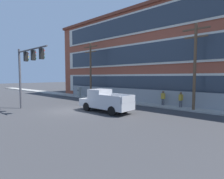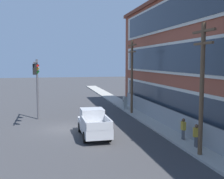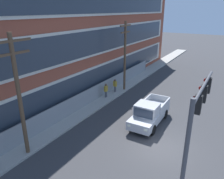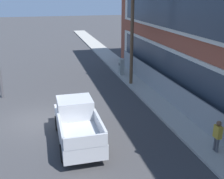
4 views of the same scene
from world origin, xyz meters
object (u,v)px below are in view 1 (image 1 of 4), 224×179
Objects in this scene: pickup_truck_silver at (104,101)px; pedestrian_by_fence at (181,99)px; utility_pole_near_corner at (91,68)px; traffic_signal_mast at (27,64)px; electrical_cabinet at (79,92)px; pedestrian_near_cabinet at (163,98)px; utility_pole_midblock at (195,63)px.

pedestrian_by_fence is (4.78, 6.01, 0.02)m from pickup_truck_silver.
utility_pole_near_corner is (-7.98, 5.47, 3.51)m from pickup_truck_silver.
pedestrian_by_fence is at bearing 44.62° from traffic_signal_mast.
electrical_cabinet is at bearing 152.93° from pickup_truck_silver.
pedestrian_near_cabinet is (13.57, 0.60, 0.17)m from electrical_cabinet.
utility_pole_near_corner is at bearing 145.55° from pickup_truck_silver.
pedestrian_near_cabinet is 1.90m from pedestrian_by_fence.
utility_pole_midblock reaches higher than traffic_signal_mast.
pickup_truck_silver reaches higher than pedestrian_near_cabinet.
pickup_truck_silver is at bearing -138.09° from utility_pole_midblock.
pedestrian_by_fence is (15.46, 0.56, 0.17)m from electrical_cabinet.
electrical_cabinet is (-4.92, 9.85, -3.56)m from traffic_signal_mast.
pedestrian_near_cabinet and pedestrian_by_fence have the same top height.
utility_pole_midblock reaches higher than pedestrian_near_cabinet.
utility_pole_near_corner is at bearing -176.90° from pedestrian_near_cabinet.
traffic_signal_mast is 11.57m from electrical_cabinet.
pedestrian_near_cabinet is at bearing 50.39° from traffic_signal_mast.
pedestrian_by_fence is (10.54, 10.40, -3.38)m from traffic_signal_mast.
pedestrian_near_cabinet is at bearing 3.10° from utility_pole_near_corner.
traffic_signal_mast is 13.98m from pedestrian_near_cabinet.
pickup_truck_silver is at bearing -115.48° from pedestrian_near_cabinet.
utility_pole_midblock is at bearing 0.15° from utility_pole_near_corner.
pedestrian_near_cabinet is at bearing 64.52° from pickup_truck_silver.
traffic_signal_mast is 3.52× the size of pedestrian_near_cabinet.
utility_pole_near_corner is 4.72× the size of pedestrian_by_fence.
traffic_signal_mast is at bearing -77.32° from utility_pole_near_corner.
pedestrian_near_cabinet reaches higher than electrical_cabinet.
pickup_truck_silver is 0.66× the size of utility_pole_midblock.
electrical_cabinet is at bearing -179.82° from utility_pole_midblock.
pedestrian_near_cabinet is at bearing 170.38° from utility_pole_midblock.
pickup_truck_silver is 0.66× the size of utility_pole_near_corner.
utility_pole_near_corner is (-2.22, 9.86, 0.11)m from traffic_signal_mast.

